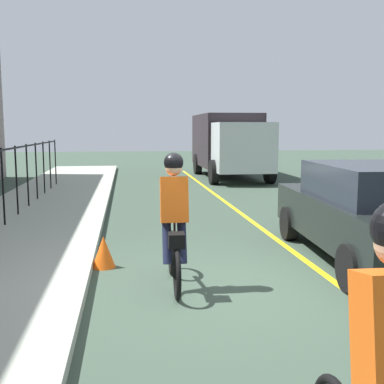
% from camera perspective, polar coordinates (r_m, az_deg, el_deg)
% --- Properties ---
extents(ground_plane, '(80.00, 80.00, 0.00)m').
position_cam_1_polar(ground_plane, '(6.54, 3.76, -11.43)').
color(ground_plane, '#36473A').
extents(lane_line_centre, '(36.00, 0.12, 0.01)m').
position_cam_1_polar(lane_line_centre, '(7.03, 16.86, -10.37)').
color(lane_line_centre, yellow).
rests_on(lane_line_centre, ground).
extents(cyclist_lead, '(1.71, 0.37, 1.83)m').
position_cam_1_polar(cyclist_lead, '(6.31, -2.16, -3.57)').
color(cyclist_lead, black).
rests_on(cyclist_lead, ground).
extents(patrol_sedan, '(4.51, 2.15, 1.58)m').
position_cam_1_polar(patrol_sedan, '(8.14, 20.42, -2.13)').
color(patrol_sedan, black).
rests_on(patrol_sedan, ground).
extents(box_truck_background, '(6.72, 2.56, 2.78)m').
position_cam_1_polar(box_truck_background, '(20.95, 4.47, 5.97)').
color(box_truck_background, '#282025').
rests_on(box_truck_background, ground).
extents(traffic_cone_near, '(0.36, 0.36, 0.50)m').
position_cam_1_polar(traffic_cone_near, '(7.51, -10.57, -7.07)').
color(traffic_cone_near, '#F05A12').
rests_on(traffic_cone_near, ground).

